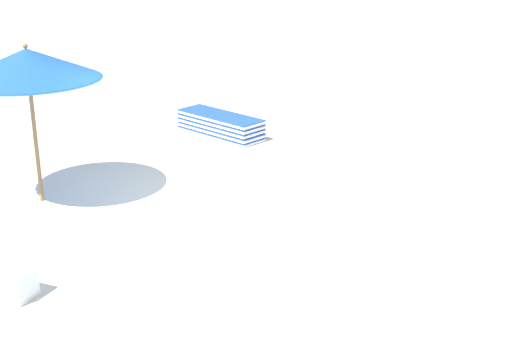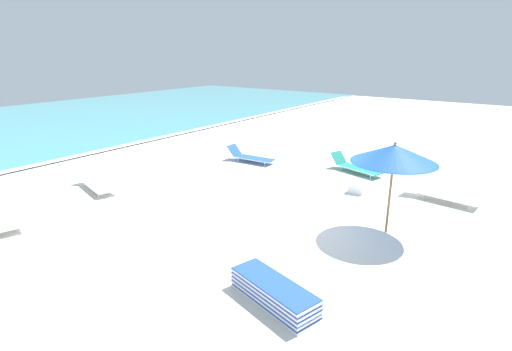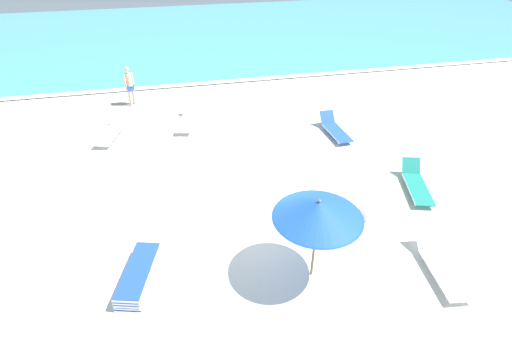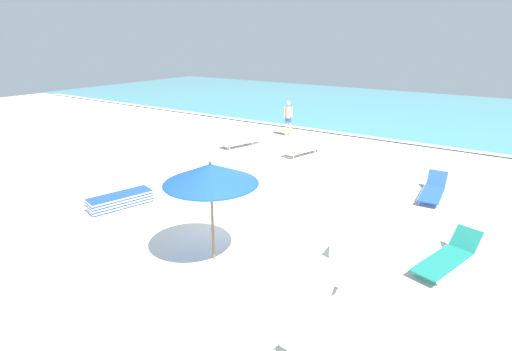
{
  "view_description": "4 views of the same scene",
  "coord_description": "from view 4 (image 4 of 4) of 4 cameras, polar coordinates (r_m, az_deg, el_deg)",
  "views": [
    {
      "loc": [
        8.28,
        5.13,
        3.94
      ],
      "look_at": [
        1.11,
        1.43,
        1.0
      ],
      "focal_mm": 50.0,
      "sensor_mm": 36.0,
      "label": 1
    },
    {
      "loc": [
        -8.25,
        -4.87,
        4.38
      ],
      "look_at": [
        0.23,
        1.28,
        1.07
      ],
      "focal_mm": 28.0,
      "sensor_mm": 36.0,
      "label": 2
    },
    {
      "loc": [
        -1.69,
        -8.46,
        7.53
      ],
      "look_at": [
        0.45,
        1.39,
        0.67
      ],
      "focal_mm": 28.0,
      "sensor_mm": 36.0,
      "label": 3
    },
    {
      "loc": [
        6.32,
        -8.12,
        4.73
      ],
      "look_at": [
        -0.02,
        1.13,
        0.84
      ],
      "focal_mm": 28.0,
      "sensor_mm": 36.0,
      "label": 4
    }
  ],
  "objects": [
    {
      "name": "ground_plane",
      "position": [
        11.36,
        -3.11,
        -5.92
      ],
      "size": [
        60.0,
        60.0,
        0.16
      ],
      "color": "silver"
    },
    {
      "name": "ocean_water",
      "position": [
        29.6,
        21.94,
        8.64
      ],
      "size": [
        60.0,
        19.29,
        0.07
      ],
      "color": "teal",
      "rests_on": "ground_plane"
    },
    {
      "name": "beach_umbrella",
      "position": [
        8.4,
        -6.5,
        0.21
      ],
      "size": [
        2.03,
        2.03,
        2.31
      ],
      "color": "olive",
      "rests_on": "ground_plane"
    },
    {
      "name": "lounger_stack",
      "position": [
        12.33,
        -18.81,
        -3.46
      ],
      "size": [
        1.09,
        1.95,
        0.41
      ],
      "rotation": [
        0.0,
        0.0,
        -0.27
      ],
      "color": "blue",
      "rests_on": "ground_plane"
    },
    {
      "name": "sun_lounger_under_umbrella",
      "position": [
        13.6,
        23.96,
        -1.94
      ],
      "size": [
        0.74,
        2.02,
        0.61
      ],
      "rotation": [
        0.0,
        0.0,
        0.07
      ],
      "color": "blue",
      "rests_on": "ground_plane"
    },
    {
      "name": "sun_lounger_beside_umbrella",
      "position": [
        18.38,
        -2.02,
        4.89
      ],
      "size": [
        1.18,
        2.21,
        0.49
      ],
      "rotation": [
        0.0,
        0.0,
        -0.29
      ],
      "color": "white",
      "rests_on": "ground_plane"
    },
    {
      "name": "sun_lounger_near_water_left",
      "position": [
        17.19,
        6.88,
        3.8
      ],
      "size": [
        1.12,
        2.15,
        0.6
      ],
      "rotation": [
        0.0,
        0.0,
        -0.26
      ],
      "color": "white",
      "rests_on": "ground_plane"
    },
    {
      "name": "sun_lounger_near_water_right",
      "position": [
        7.34,
        10.66,
        -19.29
      ],
      "size": [
        0.85,
        2.18,
        0.5
      ],
      "rotation": [
        0.0,
        0.0,
        -0.12
      ],
      "color": "white",
      "rests_on": "ground_plane"
    },
    {
      "name": "sun_lounger_mid_beach_solo",
      "position": [
        9.77,
        25.73,
        -10.43
      ],
      "size": [
        1.15,
        2.16,
        0.61
      ],
      "rotation": [
        0.0,
        0.0,
        -0.28
      ],
      "color": "#1E8475",
      "rests_on": "ground_plane"
    },
    {
      "name": "beachgoer_wading_adult",
      "position": [
        20.25,
        4.59,
        8.47
      ],
      "size": [
        0.38,
        0.32,
        1.76
      ],
      "rotation": [
        0.0,
        0.0,
        0.63
      ],
      "color": "beige",
      "rests_on": "ground_plane"
    },
    {
      "name": "cooler_box",
      "position": [
        9.41,
        11.92,
        -10.18
      ],
      "size": [
        0.39,
        0.52,
        0.37
      ],
      "rotation": [
        0.0,
        0.0,
        4.78
      ],
      "color": "white",
      "rests_on": "ground_plane"
    }
  ]
}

